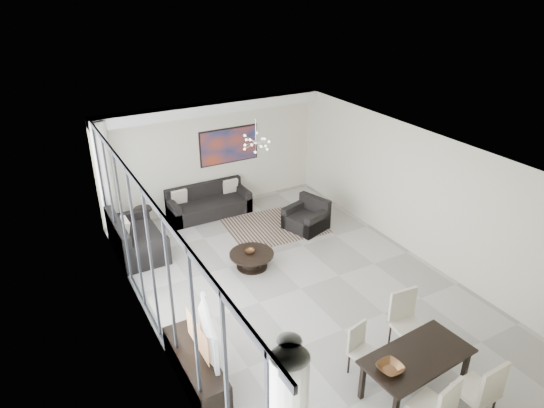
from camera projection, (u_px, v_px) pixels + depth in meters
room_shell at (323, 221)px, 9.48m from camera, size 6.00×9.00×2.90m
window_wall at (157, 265)px, 8.02m from camera, size 0.37×8.95×2.90m
soffit at (212, 108)px, 12.09m from camera, size 5.98×0.40×0.26m
painting at (229, 146)px, 12.93m from camera, size 1.68×0.04×0.98m
chandelier at (256, 142)px, 10.98m from camera, size 0.66×0.66×0.71m
rug at (275, 226)px, 12.33m from camera, size 2.49×1.99×0.01m
coffee_table at (252, 259)px, 10.56m from camera, size 0.98×0.98×0.34m
bowl_coffee at (250, 251)px, 10.51m from camera, size 0.24×0.24×0.07m
sofa_main at (209, 205)px, 12.85m from camera, size 2.13×0.87×0.78m
loveseat at (135, 241)px, 11.06m from camera, size 1.01×1.79×0.90m
armchair at (307, 219)px, 12.13m from camera, size 1.10×1.13×0.76m
side_table at (144, 215)px, 11.95m from camera, size 0.45×0.45×0.62m
tv_console at (196, 368)px, 7.56m from camera, size 0.49×1.73×0.54m
television at (202, 333)px, 7.39m from camera, size 0.41×1.18×0.68m
dining_table at (417, 360)px, 7.24m from camera, size 1.77×0.98×0.71m
dining_chair_sw at (439, 406)px, 6.47m from camera, size 0.58×0.58×1.08m
dining_chair_se at (483, 389)px, 6.70m from camera, size 0.53×0.53×1.12m
dining_chair_nw at (360, 346)px, 7.66m from camera, size 0.49×0.49×0.89m
dining_chair_ne at (406, 317)px, 8.10m from camera, size 0.56×0.56×1.12m
bowl_dining at (390, 368)px, 6.91m from camera, size 0.39×0.39×0.09m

